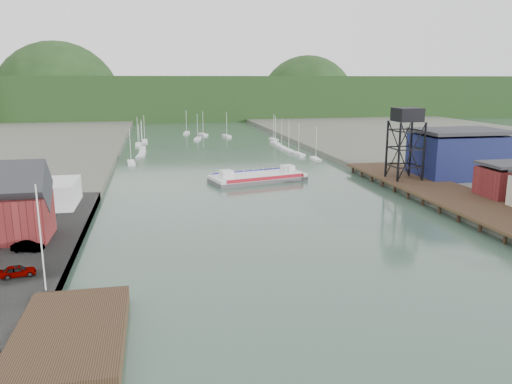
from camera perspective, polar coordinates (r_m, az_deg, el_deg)
name	(u,v)px	position (r m, az deg, el deg)	size (l,w,h in m)	color
ground	(361,317)	(55.19, 11.86, -13.79)	(600.00, 600.00, 0.00)	#2C4537
west_quay	(4,269)	(71.95, -26.82, -7.82)	(16.00, 80.00, 1.60)	slate
west_stage	(70,337)	(51.57, -20.47, -15.25)	(10.00, 18.00, 1.80)	black
east_pier	(443,191)	(109.16, 20.54, 0.07)	(14.00, 70.00, 2.45)	black
harbor_building	(5,210)	(80.24, -26.77, -1.82)	(12.20, 8.20, 8.90)	#58191A
white_shed	(25,195)	(100.09, -24.85, -0.27)	(18.00, 12.00, 4.50)	silver
flagpole	(41,238)	(58.95, -23.39, -4.89)	(0.16, 0.16, 12.00)	silver
lift_tower	(407,119)	(117.34, 16.89, 7.97)	(6.50, 6.50, 16.00)	black
blue_shed	(459,154)	(127.66, 22.17, 4.04)	(20.50, 14.50, 11.30)	#0B0E33
marina_sailboats	(212,145)	(186.23, -5.11, 5.34)	(57.71, 92.65, 0.90)	silver
distant_hills	(178,100)	(347.09, -8.92, 10.35)	(500.00, 120.00, 80.00)	#1A3116
chain_ferry	(258,177)	(121.90, 0.22, 1.70)	(24.60, 14.61, 3.32)	#4E4E51
car_west_a	(18,271)	(66.02, -25.59, -8.12)	(1.62, 4.03, 1.37)	#999999
car_west_b	(28,246)	(74.63, -24.64, -5.68)	(1.45, 4.17, 1.37)	#999999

